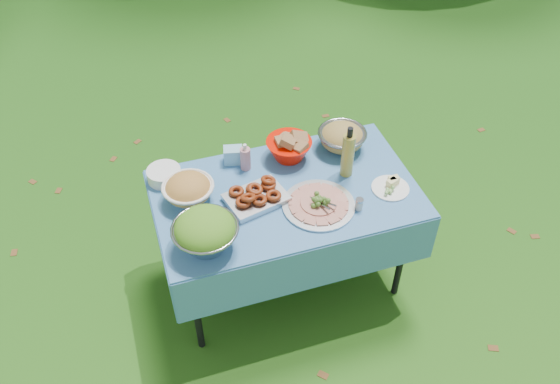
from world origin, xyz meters
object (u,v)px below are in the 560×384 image
at_px(picnic_table, 286,238).
at_px(bread_bowl, 289,145).
at_px(salad_bowl, 205,232).
at_px(pasta_bowl_steel, 342,137).
at_px(charcuterie_platter, 319,200).
at_px(oil_bottle, 348,151).
at_px(plate_stack, 164,175).

distance_m(picnic_table, bread_bowl, 0.56).
bearing_deg(bread_bowl, salad_bowl, -139.07).
height_order(bread_bowl, pasta_bowl_steel, bread_bowl).
height_order(pasta_bowl_steel, charcuterie_platter, pasta_bowl_steel).
xyz_separation_m(picnic_table, salad_bowl, (-0.51, -0.25, 0.49)).
distance_m(charcuterie_platter, oil_bottle, 0.34).
bearing_deg(oil_bottle, plate_stack, 164.83).
bearing_deg(picnic_table, bread_bowl, 68.49).
relative_size(bread_bowl, oil_bottle, 0.83).
bearing_deg(salad_bowl, plate_stack, 101.56).
xyz_separation_m(salad_bowl, pasta_bowl_steel, (0.95, 0.53, -0.03)).
xyz_separation_m(plate_stack, bread_bowl, (0.74, -0.03, 0.05)).
bearing_deg(oil_bottle, bread_bowl, 138.07).
height_order(salad_bowl, bread_bowl, salad_bowl).
bearing_deg(salad_bowl, bread_bowl, 40.93).
height_order(charcuterie_platter, oil_bottle, oil_bottle).
bearing_deg(pasta_bowl_steel, bread_bowl, 178.55).
bearing_deg(charcuterie_platter, plate_stack, 148.08).
bearing_deg(salad_bowl, charcuterie_platter, 8.56).
xyz_separation_m(picnic_table, oil_bottle, (0.38, 0.05, 0.54)).
bearing_deg(plate_stack, salad_bowl, -78.44).
height_order(picnic_table, salad_bowl, salad_bowl).
bearing_deg(plate_stack, charcuterie_platter, -31.92).
relative_size(picnic_table, charcuterie_platter, 3.66).
bearing_deg(charcuterie_platter, oil_bottle, 39.40).
distance_m(plate_stack, oil_bottle, 1.05).
relative_size(plate_stack, oil_bottle, 0.59).
distance_m(picnic_table, plate_stack, 0.81).
bearing_deg(oil_bottle, picnic_table, -173.23).
relative_size(picnic_table, oil_bottle, 4.45).
bearing_deg(salad_bowl, picnic_table, 26.45).
bearing_deg(bread_bowl, pasta_bowl_steel, -1.45).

